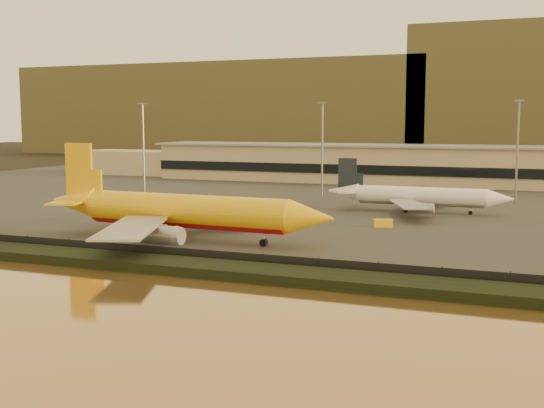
# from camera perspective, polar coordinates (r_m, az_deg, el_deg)

# --- Properties ---
(ground) EXTENTS (900.00, 900.00, 0.00)m
(ground) POSITION_cam_1_polar(r_m,az_deg,el_deg) (109.24, -3.11, -3.85)
(ground) COLOR black
(ground) RESTS_ON ground
(embankment) EXTENTS (320.00, 7.00, 1.40)m
(embankment) POSITION_cam_1_polar(r_m,az_deg,el_deg) (94.18, -7.38, -5.21)
(embankment) COLOR black
(embankment) RESTS_ON ground
(tarmac) EXTENTS (320.00, 220.00, 0.20)m
(tarmac) POSITION_cam_1_polar(r_m,az_deg,el_deg) (198.84, 8.21, 0.99)
(tarmac) COLOR #2D2D2D
(tarmac) RESTS_ON ground
(perimeter_fence) EXTENTS (300.00, 0.05, 2.20)m
(perimeter_fence) POSITION_cam_1_polar(r_m,az_deg,el_deg) (97.51, -6.26, -4.41)
(perimeter_fence) COLOR black
(perimeter_fence) RESTS_ON tarmac
(terminal_building) EXTENTS (202.00, 25.00, 12.60)m
(terminal_building) POSITION_cam_1_polar(r_m,az_deg,el_deg) (231.37, 6.43, 3.37)
(terminal_building) COLOR tan
(terminal_building) RESTS_ON tarmac
(apron_light_masts) EXTENTS (152.20, 12.20, 25.40)m
(apron_light_masts) POSITION_cam_1_polar(r_m,az_deg,el_deg) (175.31, 11.62, 5.25)
(apron_light_masts) COLOR slate
(apron_light_masts) RESTS_ON tarmac
(distant_hills) EXTENTS (470.00, 160.00, 70.00)m
(distant_hills) POSITION_cam_1_polar(r_m,az_deg,el_deg) (442.72, 12.86, 8.17)
(distant_hills) COLOR brown
(distant_hills) RESTS_ON ground
(dhl_cargo_jet) EXTENTS (54.56, 53.51, 16.32)m
(dhl_cargo_jet) POSITION_cam_1_polar(r_m,az_deg,el_deg) (117.43, -7.57, -0.64)
(dhl_cargo_jet) COLOR #EDB00C
(dhl_cargo_jet) RESTS_ON tarmac
(white_narrowbody_jet) EXTENTS (40.89, 40.09, 11.79)m
(white_narrowbody_jet) POSITION_cam_1_polar(r_m,az_deg,el_deg) (155.68, 12.06, 0.62)
(white_narrowbody_jet) COLOR white
(white_narrowbody_jet) RESTS_ON tarmac
(gse_vehicle_yellow) EXTENTS (3.80, 2.61, 1.57)m
(gse_vehicle_yellow) POSITION_cam_1_polar(r_m,az_deg,el_deg) (132.42, 9.28, -1.60)
(gse_vehicle_yellow) COLOR #EDB00C
(gse_vehicle_yellow) RESTS_ON tarmac
(gse_vehicle_white) EXTENTS (4.34, 2.20, 1.89)m
(gse_vehicle_white) POSITION_cam_1_polar(r_m,az_deg,el_deg) (144.07, -1.35, -0.76)
(gse_vehicle_white) COLOR white
(gse_vehicle_white) RESTS_ON tarmac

